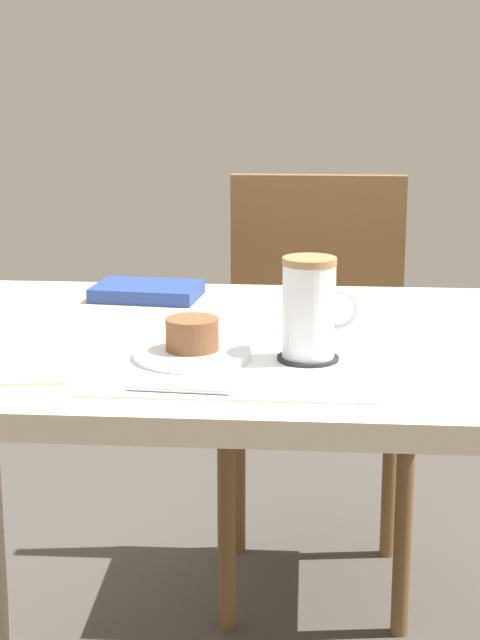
% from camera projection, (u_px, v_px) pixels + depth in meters
% --- Properties ---
extents(dining_table, '(1.26, 0.75, 0.74)m').
position_uv_depth(dining_table, '(282.00, 390.00, 1.62)').
color(dining_table, beige).
rests_on(dining_table, ground_plane).
extents(wooden_chair, '(0.43, 0.43, 0.89)m').
position_uv_depth(wooden_chair, '(316.00, 365.00, 2.32)').
color(wooden_chair, brown).
rests_on(wooden_chair, ground_plane).
extents(placemat, '(0.38, 0.35, 0.00)m').
position_uv_depth(placemat, '(238.00, 361.00, 1.47)').
color(placemat, white).
rests_on(placemat, dining_table).
extents(pastry_plate, '(0.16, 0.16, 0.01)m').
position_uv_depth(pastry_plate, '(192.00, 354.00, 1.48)').
color(pastry_plate, white).
rests_on(pastry_plate, placemat).
extents(pastry, '(0.07, 0.07, 0.04)m').
position_uv_depth(pastry, '(192.00, 334.00, 1.47)').
color(pastry, brown).
rests_on(pastry, pastry_plate).
extents(coffee_coaster, '(0.09, 0.09, 0.00)m').
position_uv_depth(coffee_coaster, '(308.00, 358.00, 1.47)').
color(coffee_coaster, '#232328').
rests_on(coffee_coaster, placemat).
extents(coffee_mug, '(0.11, 0.07, 0.14)m').
position_uv_depth(coffee_mug, '(310.00, 307.00, 1.45)').
color(coffee_mug, white).
rests_on(coffee_mug, coffee_coaster).
extents(teaspoon, '(0.13, 0.02, 0.01)m').
position_uv_depth(teaspoon, '(178.00, 389.00, 1.33)').
color(teaspoon, silver).
rests_on(teaspoon, placemat).
extents(paper_napkin, '(0.17, 0.17, 0.00)m').
position_uv_depth(paper_napkin, '(17.00, 368.00, 1.44)').
color(paper_napkin, silver).
rests_on(paper_napkin, dining_table).
extents(small_book, '(0.19, 0.14, 0.02)m').
position_uv_depth(small_book, '(147.00, 291.00, 1.86)').
color(small_book, navy).
rests_on(small_book, dining_table).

